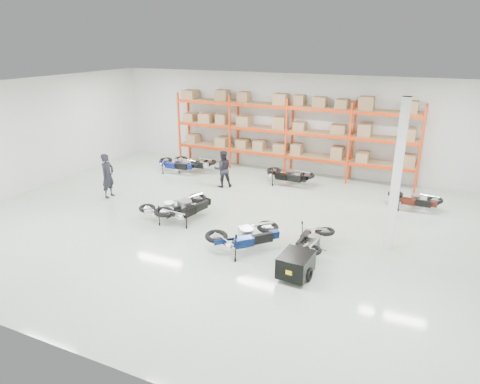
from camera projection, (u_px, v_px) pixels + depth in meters
The scene contains 14 objects.
room at pixel (226, 160), 13.83m from camera, with size 18.00×18.00×18.00m.
pallet_rack at pixel (289, 125), 19.35m from camera, with size 11.28×0.98×3.62m.
structural_column at pixel (397, 176), 12.22m from camera, with size 0.25×0.25×4.50m, color white.
moto_blue_centre at pixel (246, 232), 12.56m from camera, with size 0.89×2.01×1.23m, color #061644, non-canonical shape.
moto_silver_left at pixel (169, 205), 14.84m from camera, with size 0.76×1.71×1.05m, color silver, non-canonical shape.
moto_black_far_left at pixel (186, 204), 14.72m from camera, with size 0.88×1.98×1.21m, color black, non-canonical shape.
moto_touring_right at pixel (313, 237), 12.49m from camera, with size 0.74×1.66×1.01m, color black, non-canonical shape.
trailer at pixel (296, 264), 11.16m from camera, with size 0.86×1.64×0.68m.
moto_back_a at pixel (177, 161), 19.97m from camera, with size 0.81×1.82×1.11m, color navy, non-canonical shape.
moto_back_b at pixel (193, 160), 20.18m from camera, with size 0.81×1.83×1.12m, color silver, non-canonical shape.
moto_back_c at pixel (288, 172), 18.30m from camera, with size 0.82×1.86×1.13m, color black, non-canonical shape.
moto_back_d at pixel (415, 197), 15.65m from camera, with size 0.74×1.66×1.01m, color #41130D, non-canonical shape.
person_left at pixel (108, 176), 16.79m from camera, with size 0.64×0.42×1.76m, color black.
person_back at pixel (223, 169), 17.99m from camera, with size 0.77×0.60×1.58m, color black.
Camera 1 is at (5.97, -11.97, 5.96)m, focal length 32.00 mm.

